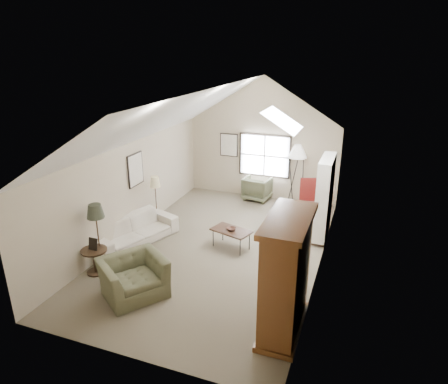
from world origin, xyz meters
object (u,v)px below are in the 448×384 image
(sofa, at_px, (134,230))
(armchair_near, at_px, (133,277))
(armoire, at_px, (286,276))
(coffee_table, at_px, (231,239))
(side_table, at_px, (95,261))
(side_chair, at_px, (308,201))
(armchair_far, at_px, (258,188))

(sofa, height_order, armchair_near, armchair_near)
(armoire, height_order, coffee_table, armoire)
(side_table, bearing_deg, side_chair, 48.62)
(side_table, bearing_deg, sofa, 90.00)
(armoire, height_order, armchair_near, armoire)
(armchair_far, bearing_deg, armchair_near, 87.91)
(armoire, relative_size, coffee_table, 2.24)
(sofa, bearing_deg, armchair_near, -127.19)
(armoire, xyz_separation_m, coffee_table, (-1.90, 2.57, -0.85))
(armchair_near, bearing_deg, armoire, -53.83)
(armchair_near, relative_size, coffee_table, 1.26)
(side_chair, bearing_deg, armchair_near, -136.20)
(armchair_near, bearing_deg, sofa, 68.00)
(side_chair, bearing_deg, armchair_far, 130.89)
(armchair_near, bearing_deg, side_table, 107.65)
(armchair_near, distance_m, coffee_table, 2.86)
(armoire, bearing_deg, side_chair, 94.22)
(side_table, bearing_deg, armoire, -5.16)
(side_table, xyz_separation_m, side_chair, (4.01, 4.56, 0.33))
(armoire, relative_size, side_chair, 1.77)
(armchair_far, bearing_deg, armoire, 116.19)
(armoire, xyz_separation_m, side_chair, (-0.37, 4.95, -0.48))
(armoire, bearing_deg, side_table, 174.84)
(coffee_table, relative_size, side_chair, 0.79)
(armchair_near, relative_size, side_table, 2.12)
(sofa, height_order, side_chair, side_chair)
(sofa, height_order, coffee_table, sofa)
(sofa, bearing_deg, coffee_table, -56.40)
(armoire, height_order, side_chair, armoire)
(armoire, relative_size, armchair_near, 1.78)
(armchair_near, distance_m, side_table, 1.34)
(armoire, xyz_separation_m, armchair_near, (-3.11, -0.02, -0.70))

